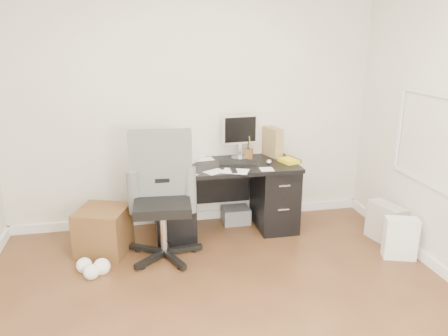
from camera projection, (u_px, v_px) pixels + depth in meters
The scene contains 18 objects.
ground at pixel (231, 328), 3.18m from camera, with size 4.00×4.00×0.00m, color #482B17.
room_shell at pixel (236, 100), 2.73m from camera, with size 4.02×4.02×2.71m.
desk at pixel (225, 196), 4.67m from camera, with size 1.50×0.70×0.75m.
loose_papers at pixel (207, 167), 4.48m from camera, with size 1.10×0.60×0.00m, color white, non-canonical shape.
lcd_monitor at pixel (240, 137), 4.71m from camera, with size 0.39×0.22×0.49m, color silver, non-canonical shape.
keyboard at pixel (238, 163), 4.57m from camera, with size 0.39×0.13×0.02m, color black.
computer_mouse at pixel (269, 162), 4.54m from camera, with size 0.06×0.06×0.06m, color silver.
travel_mug at pixel (159, 162), 4.37m from camera, with size 0.07×0.07×0.16m, color navy.
white_binder at pixel (185, 148), 4.63m from camera, with size 0.12×0.25×0.29m, color silver.
magazine_file at pixel (272, 142), 4.83m from camera, with size 0.14×0.27×0.32m, color olive.
pen_cup at pixel (249, 147), 4.75m from camera, with size 0.11×0.11×0.25m, color brown, non-canonical shape.
yellow_book at pixel (289, 161), 4.63m from camera, with size 0.16×0.21×0.04m, color yellow.
paper_remote at pixel (236, 170), 4.33m from camera, with size 0.25×0.20×0.02m, color white, non-canonical shape.
office_chair at pixel (162, 198), 4.05m from camera, with size 0.68×0.68×1.20m, color #4D504D, non-canonical shape.
pc_tower at pixel (386, 223), 4.47m from camera, with size 0.18×0.40×0.40m, color #ADAA9C.
shopping_bag at pixel (400, 238), 4.13m from camera, with size 0.30×0.21×0.40m, color white.
wicker_basket at pixel (103, 231), 4.24m from camera, with size 0.45×0.45×0.45m, color #4E2C17.
desk_printer at pixel (236, 215), 4.95m from camera, with size 0.30×0.25×0.18m, color slate.
Camera 1 is at (-0.59, -2.63, 2.05)m, focal length 35.00 mm.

